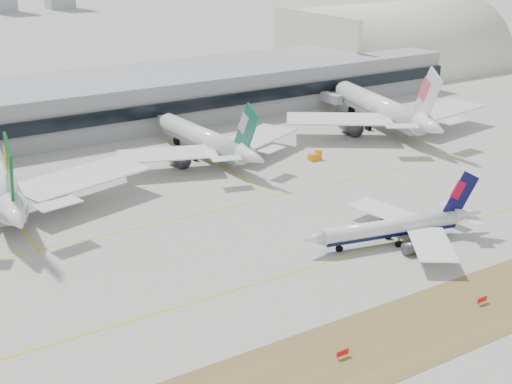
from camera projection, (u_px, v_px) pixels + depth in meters
ground at (273, 264)px, 136.00m from camera, size 3000.00×3000.00×0.00m
taxiing_airliner at (397, 227)px, 144.19m from camera, size 40.77×34.93×13.82m
widebody_cathay at (207, 140)px, 195.67m from camera, size 56.55×55.30×20.17m
widebody_china_air at (383, 109)px, 223.94m from camera, size 67.80×67.46×24.76m
terminal at (72, 106)px, 224.36m from camera, size 280.00×43.10×15.00m
hangar at (393, 70)px, 320.28m from camera, size 91.00×60.00×60.00m
hold_sign_left at (343, 353)px, 105.98m from camera, size 2.20×0.15×1.35m
hold_sign_right at (482, 300)px, 121.16m from camera, size 2.20×0.15×1.35m
gse_c at (315, 156)px, 196.54m from camera, size 3.55×2.00×2.60m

